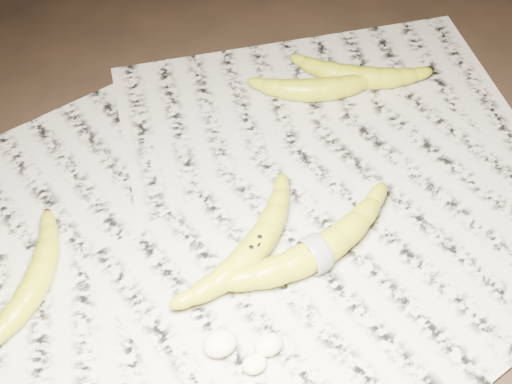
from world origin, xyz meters
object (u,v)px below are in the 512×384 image
banana_left_b (35,282)px  banana_center (254,248)px  banana_upper_b (320,88)px  banana_upper_a (359,75)px  banana_taped (315,252)px

banana_left_b → banana_center: size_ratio=0.85×
banana_left_b → banana_upper_b: (0.46, 0.12, 0.00)m
banana_upper_a → banana_upper_b: bearing=-145.4°
banana_upper_a → banana_upper_b: (-0.06, 0.00, 0.00)m
banana_left_b → banana_center: banana_center is taller
banana_left_b → banana_center: bearing=-66.1°
banana_left_b → banana_upper_b: 0.47m
banana_upper_b → banana_taped: bearing=-100.8°
banana_center → banana_upper_a: 0.34m
banana_left_b → banana_upper_b: size_ratio=1.00×
banana_upper_a → banana_center: bearing=-107.1°
banana_center → banana_upper_b: bearing=15.4°
banana_center → banana_taped: banana_taped is taller
banana_taped → banana_upper_a: banana_taped is taller
banana_left_b → banana_center: (0.24, -0.08, 0.00)m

